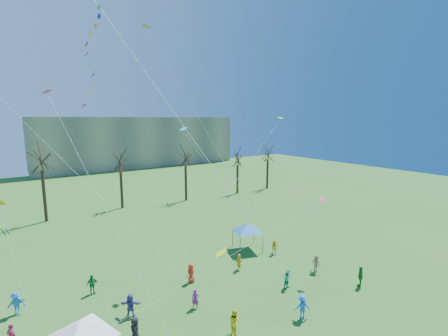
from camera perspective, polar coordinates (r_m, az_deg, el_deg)
distant_building at (r=101.34m, az=-15.27°, el=4.69°), size 60.00×14.00×15.00m
bare_tree_row at (r=51.43m, az=-20.06°, el=0.30°), size 66.84×8.14×11.53m
big_box_kite at (r=20.05m, az=-22.28°, el=18.86°), size 5.82×6.53×24.69m
canopy_tent_white at (r=21.30m, az=-24.83°, el=-25.19°), size 4.27×4.27×3.35m
canopy_tent_blue at (r=35.37m, az=4.33°, el=-10.82°), size 3.82×3.82×3.02m
festival_crowd at (r=25.64m, az=-6.34°, el=-23.24°), size 26.15×14.13×1.84m
small_kites_aloft at (r=27.36m, az=-9.78°, el=6.33°), size 29.89×18.69×33.83m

